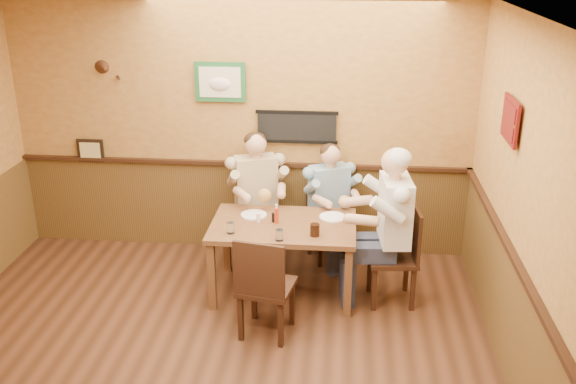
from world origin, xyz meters
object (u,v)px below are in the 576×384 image
at_px(chair_near_side, 267,284).
at_px(water_glass_left, 231,228).
at_px(chair_right_end, 392,255).
at_px(diner_blue_polo, 328,209).
at_px(diner_tan_shirt, 256,203).
at_px(chair_back_left, 257,219).
at_px(cola_tumbler, 315,230).
at_px(hot_sauce_bottle, 276,215).
at_px(salt_shaker, 258,218).
at_px(diner_white_elder, 393,235).
at_px(water_glass_mid, 279,235).
at_px(chair_back_right, 328,224).
at_px(dining_table, 283,232).
at_px(pepper_shaker, 274,218).

xyz_separation_m(chair_near_side, water_glass_left, (-0.39, 0.47, 0.31)).
distance_m(chair_right_end, diner_blue_polo, 1.07).
height_order(chair_near_side, diner_tan_shirt, diner_tan_shirt).
height_order(chair_back_left, diner_blue_polo, diner_blue_polo).
bearing_deg(diner_blue_polo, diner_tan_shirt, 157.64).
bearing_deg(chair_right_end, cola_tumbler, -81.89).
xyz_separation_m(hot_sauce_bottle, salt_shaker, (-0.18, 0.00, -0.04)).
height_order(chair_back_left, hot_sauce_bottle, hot_sauce_bottle).
xyz_separation_m(diner_white_elder, water_glass_mid, (-1.06, -0.31, 0.10)).
height_order(chair_right_end, hot_sauce_bottle, chair_right_end).
bearing_deg(cola_tumbler, diner_blue_polo, 84.61).
height_order(chair_right_end, diner_white_elder, diner_white_elder).
relative_size(chair_back_left, salt_shaker, 9.56).
xyz_separation_m(diner_blue_polo, cola_tumbler, (-0.10, -1.02, 0.21)).
bearing_deg(chair_right_end, chair_back_right, -148.02).
height_order(chair_near_side, cola_tumbler, chair_near_side).
relative_size(chair_back_right, water_glass_left, 7.67).
xyz_separation_m(diner_tan_shirt, water_glass_left, (-0.10, -1.00, 0.16)).
bearing_deg(diner_tan_shirt, chair_right_end, -49.22).
bearing_deg(cola_tumbler, chair_back_right, 84.61).
relative_size(chair_back_left, chair_right_end, 0.92).
bearing_deg(salt_shaker, chair_back_right, 49.25).
bearing_deg(water_glass_left, hot_sauce_bottle, 33.96).
relative_size(diner_blue_polo, diner_white_elder, 0.85).
relative_size(diner_tan_shirt, water_glass_mid, 12.02).
bearing_deg(water_glass_left, dining_table, 29.11).
bearing_deg(water_glass_mid, chair_near_side, -102.27).
distance_m(chair_back_right, chair_right_end, 1.06).
xyz_separation_m(dining_table, hot_sauce_bottle, (-0.07, 0.01, 0.18)).
distance_m(chair_back_right, chair_near_side, 1.59).
relative_size(water_glass_left, pepper_shaker, 1.16).
bearing_deg(diner_white_elder, diner_tan_shirt, -124.84).
relative_size(diner_blue_polo, cola_tumbler, 10.28).
bearing_deg(chair_back_left, water_glass_mid, -91.25).
bearing_deg(salt_shaker, pepper_shaker, 7.19).
bearing_deg(water_glass_mid, water_glass_left, 166.30).
height_order(water_glass_left, salt_shaker, water_glass_left).
bearing_deg(hot_sauce_bottle, salt_shaker, 179.31).
relative_size(chair_back_right, diner_tan_shirt, 0.64).
relative_size(diner_tan_shirt, diner_blue_polo, 1.09).
height_order(chair_near_side, water_glass_mid, chair_near_side).
height_order(hot_sauce_bottle, pepper_shaker, hot_sauce_bottle).
relative_size(chair_right_end, water_glass_left, 9.03).
bearing_deg(water_glass_left, diner_tan_shirt, 84.35).
bearing_deg(diner_white_elder, salt_shaker, -98.82).
bearing_deg(diner_blue_polo, water_glass_mid, -134.66).
distance_m(diner_tan_shirt, diner_white_elder, 1.64).
bearing_deg(hot_sauce_bottle, diner_blue_polo, 57.89).
distance_m(chair_back_left, cola_tumbler, 1.25).
bearing_deg(chair_near_side, chair_back_right, -97.33).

